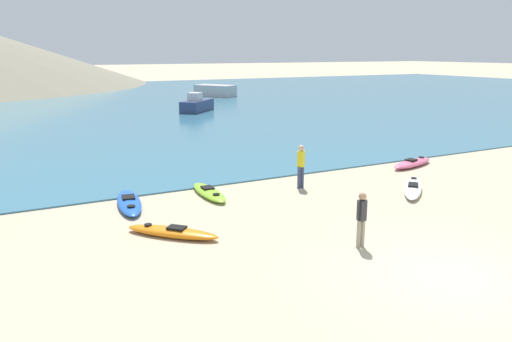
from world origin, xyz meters
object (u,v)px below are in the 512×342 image
kayak_on_sand_3 (412,163)px  moored_boat_1 (215,91)px  kayak_on_sand_2 (413,187)px  moored_boat_3 (197,105)px  person_near_foreground (362,216)px  person_near_waterline (301,164)px  kayak_on_sand_0 (209,192)px  kayak_on_sand_1 (172,232)px  kayak_on_sand_4 (129,202)px

kayak_on_sand_3 → moored_boat_1: 38.12m
kayak_on_sand_2 → moored_boat_3: bearing=85.8°
person_near_foreground → moored_boat_1: (14.85, 44.10, -0.17)m
moored_boat_1 → person_near_waterline: bearing=-108.8°
kayak_on_sand_2 → moored_boat_1: size_ratio=0.58×
person_near_waterline → moored_boat_3: bearing=77.5°
kayak_on_sand_0 → moored_boat_3: moored_boat_3 is taller
kayak_on_sand_0 → kayak_on_sand_3: (10.08, 0.03, 0.03)m
kayak_on_sand_2 → moored_boat_1: moored_boat_1 is taller
kayak_on_sand_3 → person_near_waterline: 6.67m
kayak_on_sand_1 → kayak_on_sand_3: 13.06m
kayak_on_sand_4 → kayak_on_sand_0: bearing=-1.5°
person_near_waterline → moored_boat_1: (13.01, 38.32, -0.26)m
kayak_on_sand_0 → person_near_waterline: (3.51, -0.72, 0.84)m
kayak_on_sand_0 → kayak_on_sand_1: kayak_on_sand_1 is taller
person_near_waterline → moored_boat_3: size_ratio=0.43×
moored_boat_1 → person_near_foreground: bearing=-108.6°
kayak_on_sand_3 → moored_boat_1: (6.44, 37.57, 0.55)m
kayak_on_sand_2 → kayak_on_sand_3: (3.01, 3.05, 0.03)m
kayak_on_sand_4 → person_near_foreground: 8.05m
person_near_waterline → moored_boat_3: 25.74m
kayak_on_sand_2 → person_near_foreground: (-5.40, -3.48, 0.75)m
kayak_on_sand_0 → kayak_on_sand_2: bearing=-23.2°
person_near_foreground → kayak_on_sand_3: bearing=37.8°
moored_boat_1 → kayak_on_sand_4: bearing=-117.4°
person_near_foreground → moored_boat_1: 46.54m
kayak_on_sand_1 → moored_boat_3: size_ratio=0.63×
moored_boat_1 → moored_boat_3: size_ratio=1.29×
kayak_on_sand_2 → person_near_foreground: person_near_foreground is taller
kayak_on_sand_2 → person_near_waterline: size_ratio=1.75×
kayak_on_sand_0 → kayak_on_sand_1: bearing=-126.9°
kayak_on_sand_2 → kayak_on_sand_4: 10.45m
kayak_on_sand_2 → moored_boat_3: 27.51m
kayak_on_sand_3 → kayak_on_sand_2: bearing=-134.6°
kayak_on_sand_0 → kayak_on_sand_3: kayak_on_sand_3 is taller
person_near_foreground → kayak_on_sand_2: bearing=32.8°
person_near_foreground → moored_boat_1: person_near_foreground is taller
kayak_on_sand_2 → person_near_waterline: person_near_waterline is taller
moored_boat_1 → moored_boat_3: 15.14m
kayak_on_sand_1 → kayak_on_sand_4: bearing=96.3°
kayak_on_sand_3 → kayak_on_sand_0: bearing=-179.8°
moored_boat_3 → kayak_on_sand_1: bearing=-112.7°
person_near_foreground → moored_boat_3: 31.79m
kayak_on_sand_4 → person_near_foreground: size_ratio=2.12×
kayak_on_sand_1 → person_near_foreground: person_near_foreground is taller
kayak_on_sand_3 → person_near_foreground: 10.68m
kayak_on_sand_2 → kayak_on_sand_3: 4.29m
kayak_on_sand_1 → kayak_on_sand_2: bearing=2.0°
person_near_waterline → moored_boat_1: bearing=71.2°
kayak_on_sand_3 → person_near_waterline: (-6.57, -0.75, 0.81)m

